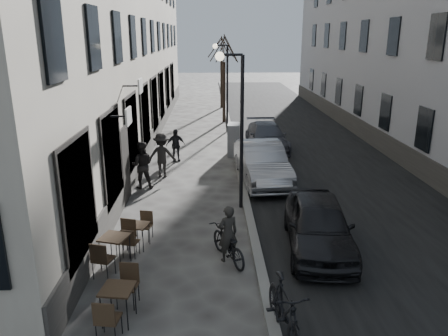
{
  "coord_description": "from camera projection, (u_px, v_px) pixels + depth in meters",
  "views": [
    {
      "loc": [
        -1.0,
        -7.7,
        5.59
      ],
      "look_at": [
        -0.61,
        4.65,
        1.8
      ],
      "focal_mm": 35.0,
      "sensor_mm": 36.0,
      "label": 1
    }
  ],
  "objects": [
    {
      "name": "tree_far",
      "position": [
        222.0,
        47.0,
        33.46
      ],
      "size": [
        2.4,
        2.4,
        5.7
      ],
      "color": "black",
      "rests_on": "ground"
    },
    {
      "name": "bistro_set_c",
      "position": [
        138.0,
        234.0,
        11.84
      ],
      "size": [
        0.68,
        1.41,
        0.81
      ],
      "rotation": [
        0.0,
        0.0,
        -0.23
      ],
      "color": "#2F2115",
      "rests_on": "ground"
    },
    {
      "name": "pedestrian_far",
      "position": [
        176.0,
        145.0,
        19.91
      ],
      "size": [
        0.95,
        0.6,
        1.5
      ],
      "primitive_type": "imported",
      "rotation": [
        0.0,
        0.0,
        0.29
      ],
      "color": "black",
      "rests_on": "ground"
    },
    {
      "name": "bicycle",
      "position": [
        228.0,
        244.0,
        11.15
      ],
      "size": [
        1.26,
        1.84,
        0.92
      ],
      "primitive_type": "imported",
      "rotation": [
        0.0,
        0.0,
        3.56
      ],
      "color": "black",
      "rests_on": "ground"
    },
    {
      "name": "pedestrian_near",
      "position": [
        142.0,
        165.0,
        16.36
      ],
      "size": [
        0.92,
        0.75,
        1.8
      ],
      "primitive_type": "imported",
      "rotation": [
        0.0,
        0.0,
        3.22
      ],
      "color": "black",
      "rests_on": "ground"
    },
    {
      "name": "car_mid",
      "position": [
        262.0,
        163.0,
        17.12
      ],
      "size": [
        2.02,
        4.8,
        1.54
      ],
      "primitive_type": "imported",
      "rotation": [
        0.0,
        0.0,
        0.08
      ],
      "color": "gray",
      "rests_on": "ground"
    },
    {
      "name": "tree_near",
      "position": [
        224.0,
        50.0,
        27.73
      ],
      "size": [
        2.4,
        2.4,
        5.7
      ],
      "color": "black",
      "rests_on": "ground"
    },
    {
      "name": "streetlamp_near",
      "position": [
        237.0,
        114.0,
        13.83
      ],
      "size": [
        0.9,
        0.28,
        5.09
      ],
      "color": "black",
      "rests_on": "ground"
    },
    {
      "name": "moped",
      "position": [
        285.0,
        312.0,
        8.15
      ],
      "size": [
        0.86,
        2.14,
        1.25
      ],
      "primitive_type": "imported",
      "rotation": [
        0.0,
        0.0,
        0.13
      ],
      "color": "black",
      "rests_on": "ground"
    },
    {
      "name": "utility_cabinet",
      "position": [
        234.0,
        140.0,
        20.88
      ],
      "size": [
        0.65,
        1.07,
        1.53
      ],
      "primitive_type": "cube",
      "rotation": [
        0.0,
        0.0,
        -0.09
      ],
      "color": "slate",
      "rests_on": "ground"
    },
    {
      "name": "kerb",
      "position": [
        232.0,
        138.0,
        24.31
      ],
      "size": [
        0.25,
        60.0,
        0.12
      ],
      "primitive_type": "cube",
      "color": "slate",
      "rests_on": "ground"
    },
    {
      "name": "car_far",
      "position": [
        267.0,
        137.0,
        22.03
      ],
      "size": [
        1.99,
        4.53,
        1.29
      ],
      "primitive_type": "imported",
      "rotation": [
        0.0,
        0.0,
        0.04
      ],
      "color": "#3F414B",
      "rests_on": "ground"
    },
    {
      "name": "ground",
      "position": [
        261.0,
        316.0,
        9.03
      ],
      "size": [
        120.0,
        120.0,
        0.0
      ],
      "primitive_type": "plane",
      "color": "#383533",
      "rests_on": "ground"
    },
    {
      "name": "pedestrian_mid",
      "position": [
        162.0,
        155.0,
        17.65
      ],
      "size": [
        1.21,
        0.74,
        1.82
      ],
      "primitive_type": "imported",
      "rotation": [
        0.0,
        0.0,
        3.08
      ],
      "color": "black",
      "rests_on": "ground"
    },
    {
      "name": "car_near",
      "position": [
        319.0,
        225.0,
        11.7
      ],
      "size": [
        2.09,
        4.31,
        1.42
      ],
      "primitive_type": "imported",
      "rotation": [
        0.0,
        0.0,
        -0.1
      ],
      "color": "black",
      "rests_on": "ground"
    },
    {
      "name": "cyclist_rider",
      "position": [
        228.0,
        234.0,
        11.07
      ],
      "size": [
        0.65,
        0.55,
        1.5
      ],
      "primitive_type": "imported",
      "rotation": [
        0.0,
        0.0,
        3.56
      ],
      "color": "black",
      "rests_on": "ground"
    },
    {
      "name": "bistro_set_b",
      "position": [
        115.0,
        248.0,
        10.91
      ],
      "size": [
        0.87,
        1.64,
        0.94
      ],
      "rotation": [
        0.0,
        0.0,
        -0.29
      ],
      "color": "#2F2115",
      "rests_on": "ground"
    },
    {
      "name": "streetlamp_far",
      "position": [
        224.0,
        78.0,
        25.3
      ],
      "size": [
        0.9,
        0.28,
        5.09
      ],
      "color": "black",
      "rests_on": "ground"
    },
    {
      "name": "bistro_set_a",
      "position": [
        118.0,
        301.0,
        8.75
      ],
      "size": [
        0.71,
        1.58,
        0.91
      ],
      "rotation": [
        0.0,
        0.0,
        -0.14
      ],
      "color": "#2F2115",
      "rests_on": "ground"
    },
    {
      "name": "road",
      "position": [
        297.0,
        139.0,
        24.43
      ],
      "size": [
        7.3,
        60.0,
        0.0
      ],
      "primitive_type": "cube",
      "color": "black",
      "rests_on": "ground"
    }
  ]
}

